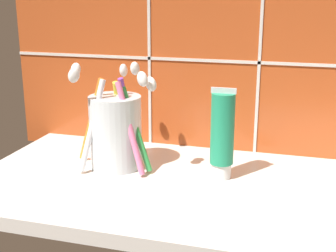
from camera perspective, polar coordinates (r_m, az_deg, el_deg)
The scene contains 4 objects.
sink_counter at distance 68.09cm, azimuth 7.36°, elevation -8.21°, with size 76.15×33.83×2.00cm, color silver.
tile_wall_backsplash at distance 79.32cm, azimuth 9.95°, elevation 11.73°, with size 86.15×1.72×46.24cm.
toothbrush_cup at distance 73.39cm, azimuth -6.39°, elevation -0.42°, with size 15.88×13.16×16.55cm.
toothpaste_tube at distance 68.71cm, azimuth 6.63°, elevation -1.02°, with size 3.64×3.47×13.71cm.
Camera 1 is at (8.86, -61.44, 28.97)cm, focal length 50.00 mm.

